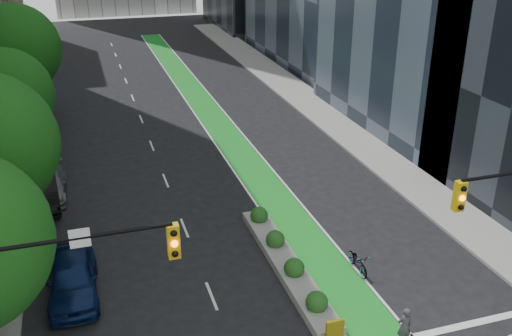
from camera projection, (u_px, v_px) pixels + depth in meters
sidewalk_left at (10, 155)px, 37.95m from camera, size 3.60×90.00×0.15m
sidewalk_right at (334, 120)px, 44.42m from camera, size 3.60×90.00×0.15m
bike_lane_paint at (209, 112)px, 46.40m from camera, size 2.20×70.00×0.01m
tree_midfar at (6, 96)px, 33.58m from camera, size 5.60×5.60×7.76m
tree_far at (15, 49)px, 42.01m from camera, size 6.60×6.60×9.00m
signal_left at (31, 311)px, 15.49m from camera, size 6.14×0.51×7.20m
median_planter at (286, 261)px, 25.72m from camera, size 1.20×10.26×1.10m
bicycle at (358, 261)px, 25.48m from camera, size 0.67×1.85×0.97m
cyclist at (404, 326)px, 20.96m from camera, size 0.60×0.41×1.60m
parked_car_left_near at (73, 278)px, 23.70m from camera, size 2.06×4.97×1.68m
parked_car_left_mid at (41, 190)px, 31.34m from camera, size 2.16×5.18×1.67m
parked_car_left_far at (48, 185)px, 32.28m from camera, size 1.95×4.76×1.38m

